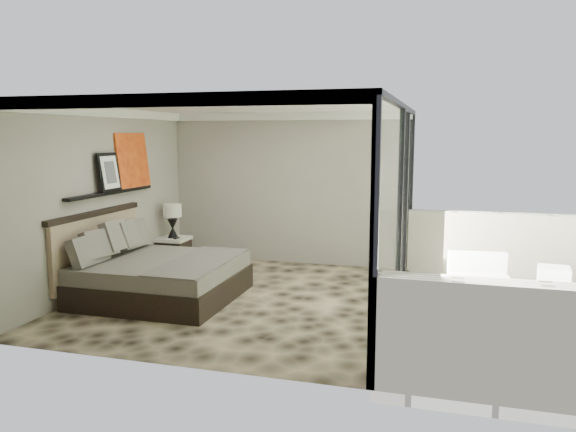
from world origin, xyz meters
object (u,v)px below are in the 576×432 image
(ottoman, at_px, (553,282))
(lounger, at_px, (485,295))
(table_lamp, at_px, (172,216))
(nightstand, at_px, (173,250))
(bed, at_px, (155,274))

(ottoman, height_order, lounger, lounger)
(table_lamp, xyz_separation_m, lounger, (5.39, -1.26, -0.71))
(nightstand, bearing_deg, ottoman, 1.13)
(bed, bearing_deg, nightstand, 110.39)
(bed, distance_m, table_lamp, 2.18)
(table_lamp, relative_size, ottoman, 1.40)
(ottoman, distance_m, lounger, 1.43)
(bed, distance_m, ottoman, 5.93)
(bed, xyz_separation_m, ottoman, (5.68, 1.71, -0.13))
(table_lamp, height_order, ottoman, table_lamp)
(table_lamp, height_order, lounger, table_lamp)
(nightstand, height_order, table_lamp, table_lamp)
(table_lamp, distance_m, lounger, 5.58)
(lounger, bearing_deg, table_lamp, 160.39)
(bed, bearing_deg, table_lamp, 110.34)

